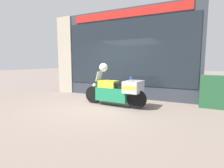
# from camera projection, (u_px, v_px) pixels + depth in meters

# --- Properties ---
(ground_plane) EXTENTS (60.00, 60.00, 0.00)m
(ground_plane) POSITION_uv_depth(u_px,v_px,m) (96.00, 106.00, 6.05)
(ground_plane) COLOR gray
(shop_building) EXTENTS (6.61, 0.55, 3.70)m
(shop_building) POSITION_uv_depth(u_px,v_px,m) (111.00, 54.00, 7.77)
(shop_building) COLOR #333842
(shop_building) RESTS_ON ground
(window_display) EXTENTS (5.34, 0.30, 1.81)m
(window_display) POSITION_uv_depth(u_px,v_px,m) (127.00, 87.00, 7.65)
(window_display) COLOR slate
(window_display) RESTS_ON ground
(paramedic_motorcycle) EXTENTS (2.35, 0.73, 1.18)m
(paramedic_motorcycle) POSITION_uv_depth(u_px,v_px,m) (118.00, 91.00, 5.96)
(paramedic_motorcycle) COLOR black
(paramedic_motorcycle) RESTS_ON ground
(utility_cabinet) EXTENTS (0.89, 0.45, 1.08)m
(utility_cabinet) POSITION_uv_depth(u_px,v_px,m) (215.00, 92.00, 5.74)
(utility_cabinet) COLOR #235633
(utility_cabinet) RESTS_ON ground
(white_helmet) EXTENTS (0.30, 0.30, 0.30)m
(white_helmet) POSITION_uv_depth(u_px,v_px,m) (103.00, 67.00, 6.15)
(white_helmet) COLOR white
(white_helmet) RESTS_ON paramedic_motorcycle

